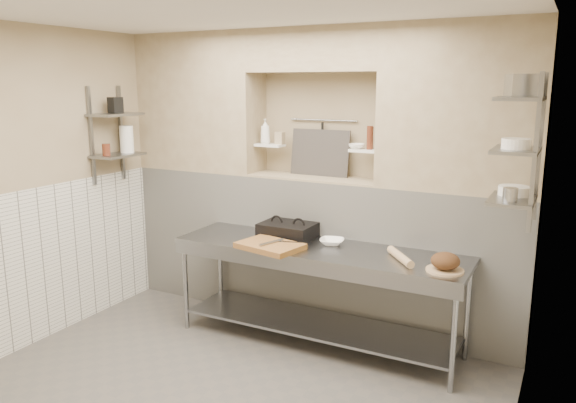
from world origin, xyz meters
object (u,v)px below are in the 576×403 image
Objects in this scene: rolling_pin at (400,257)px; cutting_board at (270,246)px; bread_loaf at (445,261)px; bowl_alcove at (357,146)px; jug_left at (127,139)px; bottle_soap at (265,131)px; mixing_bowl at (332,242)px; prep_table at (317,276)px; panini_press at (288,230)px.

cutting_board is at bearing -170.12° from rolling_pin.
bread_loaf is 1.49× the size of bowl_alcove.
jug_left is at bearing -166.13° from bowl_alcove.
bottle_soap is 0.96m from bowl_alcove.
mixing_bowl is 1.08m from bread_loaf.
bowl_alcove is (0.95, 0.02, -0.10)m from bottle_soap.
cutting_board is 2.16× the size of bottle_soap.
bottle_soap is at bearing 146.82° from prep_table.
cutting_board is 1.48m from bread_loaf.
rolling_pin is 2.91× the size of bowl_alcove.
bread_loaf is at bearing -18.79° from bottle_soap.
bottle_soap is at bearing 160.27° from rolling_pin.
bottle_soap reaches higher than rolling_pin.
panini_press is 3.36× the size of bowl_alcove.
rolling_pin is (1.13, -0.20, -0.03)m from panini_press.
bottle_soap reaches higher than mixing_bowl.
bread_loaf is (1.51, -0.30, 0.02)m from panini_press.
prep_table is 9.64× the size of jug_left.
prep_table is at bearing 173.79° from bread_loaf.
mixing_bowl is 0.98× the size of bread_loaf.
jug_left is (-2.20, -0.14, 0.82)m from mixing_bowl.
prep_table is at bearing 178.27° from rolling_pin.
mixing_bowl is at bearing 165.78° from bread_loaf.
mixing_bowl is (0.43, 0.36, 0.00)m from cutting_board.
bowl_alcove reaches higher than mixing_bowl.
bread_loaf reaches higher than rolling_pin.
bowl_alcove is (0.05, 0.41, 0.81)m from mixing_bowl.
bread_loaf is at bearing -2.14° from jug_left.
panini_press is at bearing 5.94° from jug_left.
prep_table is at bearing 0.01° from jug_left.
cutting_board is 1.25× the size of rolling_pin.
bottle_soap is at bearing -178.92° from bowl_alcove.
bottle_soap reaches higher than jug_left.
bread_loaf reaches higher than prep_table.
jug_left is at bearing 179.56° from rolling_pin.
bowl_alcove is at bearing 145.62° from bread_loaf.
prep_table is at bearing -102.75° from bowl_alcove.
rolling_pin is at bearing -43.30° from bowl_alcove.
mixing_bowl is at bearing -97.41° from bowl_alcove.
prep_table is 10.55× the size of bottle_soap.
panini_press is 0.46m from mixing_bowl.
mixing_bowl is 0.91m from bowl_alcove.
cutting_board is (-0.36, -0.21, 0.28)m from prep_table.
prep_table is 0.50m from cutting_board.
cutting_board reaches higher than prep_table.
jug_left is at bearing -173.65° from panini_press.
cutting_board is (0.03, -0.39, -0.04)m from panini_press.
panini_press is (-0.39, 0.18, 0.32)m from prep_table.
bread_loaf is 0.89× the size of bottle_soap.
cutting_board is at bearing -84.78° from panini_press.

